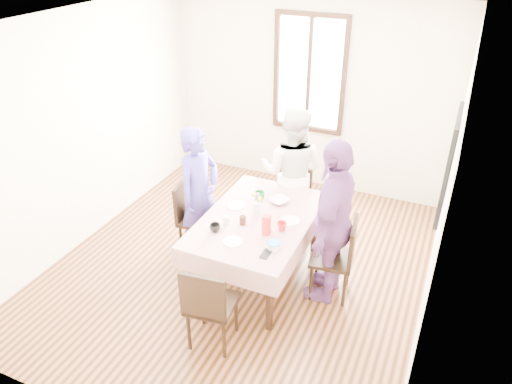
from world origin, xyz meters
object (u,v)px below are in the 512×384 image
at_px(person_left, 199,194).
at_px(person_right, 333,222).
at_px(chair_far, 291,197).
at_px(chair_near, 212,303).
at_px(chair_left, 199,219).
at_px(dining_table, 258,248).
at_px(chair_right, 332,258).
at_px(person_far, 292,172).

height_order(person_left, person_right, person_right).
relative_size(chair_far, chair_near, 1.00).
bearing_deg(chair_left, person_left, 81.78).
bearing_deg(dining_table, person_left, 169.77).
relative_size(chair_right, person_left, 0.57).
bearing_deg(person_right, chair_left, -92.13).
distance_m(dining_table, chair_left, 0.83).
relative_size(chair_near, person_right, 0.51).
xyz_separation_m(person_far, person_right, (0.79, -0.98, 0.06)).
height_order(chair_far, chair_near, same).
bearing_deg(person_far, chair_far, -95.82).
bearing_deg(chair_near, chair_far, 82.91).
height_order(chair_right, person_left, person_left).
relative_size(chair_left, person_right, 0.51).
height_order(person_left, person_far, person_far).
bearing_deg(chair_left, chair_far, 129.83).
distance_m(chair_right, chair_near, 1.36).
xyz_separation_m(dining_table, chair_left, (-0.81, 0.14, 0.08)).
distance_m(chair_near, person_left, 1.46).
xyz_separation_m(chair_near, person_right, (0.79, 1.09, 0.43)).
xyz_separation_m(chair_left, person_right, (1.60, -0.09, 0.43)).
bearing_deg(chair_left, chair_right, 78.43).
relative_size(dining_table, chair_left, 1.67).
height_order(dining_table, chair_left, chair_left).
distance_m(dining_table, chair_far, 1.05).
height_order(chair_near, person_right, person_right).
bearing_deg(chair_far, chair_near, 85.14).
bearing_deg(person_left, person_right, -80.51).
height_order(chair_right, chair_near, same).
xyz_separation_m(chair_far, person_right, (0.79, -1.00, 0.43)).
distance_m(dining_table, person_right, 0.94).
height_order(chair_left, person_right, person_right).
bearing_deg(chair_left, person_right, 78.38).
xyz_separation_m(chair_right, person_far, (-0.81, 0.98, 0.37)).
height_order(chair_far, person_far, person_far).
height_order(chair_right, person_right, person_right).
bearing_deg(chair_right, chair_near, 135.64).
relative_size(dining_table, chair_near, 1.67).
xyz_separation_m(chair_left, person_far, (0.81, 0.88, 0.37)).
bearing_deg(chair_near, chair_right, 46.31).
bearing_deg(dining_table, chair_left, 170.04).
bearing_deg(person_far, dining_table, 84.18).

